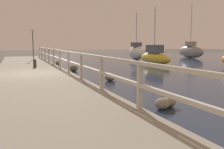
{
  "coord_description": "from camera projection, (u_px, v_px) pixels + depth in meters",
  "views": [
    {
      "loc": [
        -0.85,
        -13.22,
        1.78
      ],
      "look_at": [
        2.88,
        -3.22,
        0.52
      ],
      "focal_mm": 42.0,
      "sensor_mm": 36.0,
      "label": 1
    }
  ],
  "objects": [
    {
      "name": "ground_plane",
      "position": [
        34.0,
        80.0,
        12.81
      ],
      "size": [
        120.0,
        120.0,
        0.0
      ],
      "primitive_type": "plane",
      "color": "#4C473D"
    },
    {
      "name": "dock_walkway",
      "position": [
        34.0,
        77.0,
        12.79
      ],
      "size": [
        3.62,
        36.0,
        0.35
      ],
      "color": "gray",
      "rests_on": "ground"
    },
    {
      "name": "railing",
      "position": [
        68.0,
        58.0,
        13.28
      ],
      "size": [
        0.1,
        32.5,
        1.05
      ],
      "color": "beige",
      "rests_on": "dock_walkway"
    },
    {
      "name": "boulder_upstream",
      "position": [
        162.0,
        104.0,
        7.11
      ],
      "size": [
        0.42,
        0.38,
        0.31
      ],
      "color": "gray",
      "rests_on": "ground"
    },
    {
      "name": "boulder_near_dock",
      "position": [
        74.0,
        68.0,
        16.84
      ],
      "size": [
        0.54,
        0.48,
        0.4
      ],
      "color": "#666056",
      "rests_on": "ground"
    },
    {
      "name": "boulder_far_strip",
      "position": [
        58.0,
        63.0,
        21.75
      ],
      "size": [
        0.45,
        0.41,
        0.34
      ],
      "color": "slate",
      "rests_on": "ground"
    },
    {
      "name": "boulder_mid_strip",
      "position": [
        110.0,
        77.0,
        12.56
      ],
      "size": [
        0.53,
        0.48,
        0.4
      ],
      "color": "gray",
      "rests_on": "ground"
    },
    {
      "name": "boulder_downstream",
      "position": [
        169.0,
        102.0,
        7.34
      ],
      "size": [
        0.39,
        0.35,
        0.29
      ],
      "color": "gray",
      "rests_on": "ground"
    },
    {
      "name": "mooring_bollard",
      "position": [
        35.0,
        63.0,
        15.7
      ],
      "size": [
        0.19,
        0.19,
        0.52
      ],
      "color": "#333338",
      "rests_on": "dock_walkway"
    },
    {
      "name": "dock_lamp",
      "position": [
        33.0,
        36.0,
        23.48
      ],
      "size": [
        0.28,
        0.28,
        2.79
      ],
      "color": "#2D2D33",
      "rests_on": "dock_walkway"
    },
    {
      "name": "sailboat_gray",
      "position": [
        190.0,
        51.0,
        32.82
      ],
      "size": [
        1.7,
        5.81,
        6.74
      ],
      "rotation": [
        0.0,
        0.0,
        -0.13
      ],
      "color": "gray",
      "rests_on": "water_surface"
    },
    {
      "name": "sailboat_white",
      "position": [
        136.0,
        52.0,
        28.68
      ],
      "size": [
        1.46,
        3.15,
        5.03
      ],
      "rotation": [
        0.0,
        0.0,
        -0.06
      ],
      "color": "white",
      "rests_on": "water_surface"
    },
    {
      "name": "sailboat_yellow",
      "position": [
        154.0,
        57.0,
        22.74
      ],
      "size": [
        1.3,
        5.57,
        4.89
      ],
      "rotation": [
        0.0,
        0.0,
        -0.07
      ],
      "color": "gold",
      "rests_on": "water_surface"
    }
  ]
}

